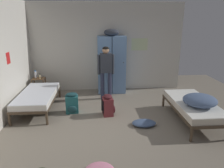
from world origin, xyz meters
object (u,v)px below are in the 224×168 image
at_px(bedding_heap, 200,100).
at_px(backpack_teal, 72,103).
at_px(bed_right, 193,106).
at_px(clothes_pile_denim, 144,123).
at_px(backpack_maroon, 108,105).
at_px(locker_bank, 112,63).
at_px(water_bottle, 36,75).
at_px(shelf_unit, 39,85).
at_px(person_traveler, 106,68).
at_px(lotion_bottle, 40,76).
at_px(bed_left_rear, 38,96).

distance_m(bedding_heap, backpack_teal, 3.12).
relative_size(bed_right, clothes_pile_denim, 3.41).
xyz_separation_m(backpack_maroon, clothes_pile_denim, (0.80, -0.63, -0.20)).
bearing_deg(backpack_maroon, bed_right, -12.89).
relative_size(locker_bank, backpack_teal, 3.76).
bearing_deg(clothes_pile_denim, water_bottle, 142.57).
height_order(shelf_unit, backpack_maroon, shelf_unit).
bearing_deg(person_traveler, lotion_bottle, 168.75).
distance_m(bed_left_rear, water_bottle, 1.25).
bearing_deg(bedding_heap, person_traveler, 136.44).
bearing_deg(bed_right, clothes_pile_denim, -171.96).
bearing_deg(locker_bank, clothes_pile_denim, -76.89).
relative_size(bed_left_rear, bed_right, 1.00).
bearing_deg(bed_left_rear, person_traveler, 20.52).
relative_size(locker_bank, clothes_pile_denim, 3.71).
relative_size(bed_left_rear, bedding_heap, 2.54).
distance_m(lotion_bottle, clothes_pile_denim, 3.66).
bearing_deg(bed_left_rear, bed_right, -13.79).
bearing_deg(locker_bank, shelf_unit, -175.13).
xyz_separation_m(locker_bank, clothes_pile_denim, (0.58, -2.47, -0.91)).
xyz_separation_m(bed_left_rear, lotion_bottle, (-0.18, 1.11, 0.26)).
height_order(bed_right, person_traveler, person_traveler).
bearing_deg(locker_bank, bed_left_rear, -147.14).
distance_m(shelf_unit, backpack_teal, 1.86).
relative_size(lotion_bottle, backpack_teal, 0.28).
xyz_separation_m(bedding_heap, water_bottle, (-4.22, 2.38, 0.06)).
xyz_separation_m(bed_left_rear, backpack_maroon, (1.87, -0.49, -0.12)).
height_order(bedding_heap, backpack_maroon, bedding_heap).
height_order(shelf_unit, bed_left_rear, shelf_unit).
bearing_deg(bed_right, lotion_bottle, 153.06).
bearing_deg(bed_left_rear, water_bottle, 105.75).
distance_m(lotion_bottle, backpack_maroon, 2.63).
relative_size(bedding_heap, lotion_bottle, 4.80).
distance_m(locker_bank, bed_right, 2.97).
distance_m(locker_bank, clothes_pile_denim, 2.70).
bearing_deg(backpack_teal, locker_bank, 54.82).
bearing_deg(locker_bank, bedding_heap, -54.92).
xyz_separation_m(bed_right, backpack_teal, (-2.94, 0.67, -0.12)).
xyz_separation_m(person_traveler, backpack_maroon, (-0.00, -1.19, -0.71)).
height_order(backpack_maroon, backpack_teal, same).
bearing_deg(water_bottle, backpack_teal, -48.94).
relative_size(bed_right, lotion_bottle, 12.18).
relative_size(bedding_heap, person_traveler, 0.47).
xyz_separation_m(person_traveler, lotion_bottle, (-2.05, 0.41, -0.33)).
relative_size(water_bottle, backpack_teal, 0.46).
bearing_deg(bed_left_rear, backpack_maroon, -14.74).
bearing_deg(water_bottle, person_traveler, -12.00).
xyz_separation_m(bed_right, clothes_pile_denim, (-1.21, -0.17, -0.33)).
bearing_deg(bedding_heap, bed_left_rear, 162.66).
xyz_separation_m(bed_right, bedding_heap, (0.01, -0.26, 0.24)).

